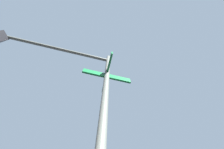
{
  "coord_description": "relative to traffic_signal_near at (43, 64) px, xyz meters",
  "views": [
    {
      "loc": [
        -7.51,
        -6.01,
        1.36
      ],
      "look_at": [
        -7.17,
        -7.03,
        4.19
      ],
      "focal_mm": 24.55,
      "sensor_mm": 36.0,
      "label": 1
    }
  ],
  "objects": [
    {
      "name": "traffic_signal_near",
      "position": [
        0.0,
        0.0,
        0.0
      ],
      "size": [
        3.32,
        2.23,
        6.26
      ],
      "color": "#474C47",
      "rests_on": "ground_plane"
    }
  ]
}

